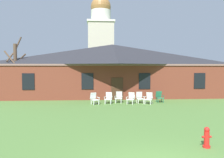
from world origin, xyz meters
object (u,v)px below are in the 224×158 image
(lawn_chair_far_side, at_px, (149,98))
(lawn_chair_under_eave, at_px, (159,97))
(lawn_chair_near_door, at_px, (109,98))
(lawn_chair_right_end, at_px, (140,97))
(fire_hydrant, at_px, (207,138))
(lawn_chair_by_porch, at_px, (94,98))
(lawn_chair_middle, at_px, (131,98))
(lawn_chair_left_end, at_px, (119,97))

(lawn_chair_far_side, height_order, lawn_chair_under_eave, same)
(lawn_chair_near_door, xyz_separation_m, lawn_chair_right_end, (2.65, 0.05, 0.00))
(lawn_chair_under_eave, distance_m, fire_hydrant, 10.79)
(lawn_chair_under_eave, bearing_deg, lawn_chair_by_porch, -172.83)
(lawn_chair_right_end, distance_m, lawn_chair_far_side, 0.81)
(lawn_chair_far_side, bearing_deg, fire_hydrant, -91.06)
(lawn_chair_middle, height_order, lawn_chair_under_eave, same)
(lawn_chair_by_porch, distance_m, fire_hydrant, 10.91)
(lawn_chair_far_side, bearing_deg, lawn_chair_left_end, 162.90)
(lawn_chair_left_end, height_order, lawn_chair_right_end, same)
(lawn_chair_by_porch, xyz_separation_m, lawn_chair_under_eave, (5.65, 0.71, 0.00))
(fire_hydrant, bearing_deg, lawn_chair_far_side, 88.94)
(lawn_chair_near_door, relative_size, lawn_chair_right_end, 1.00)
(lawn_chair_far_side, bearing_deg, lawn_chair_under_eave, 35.23)
(lawn_chair_left_end, relative_size, lawn_chair_middle, 1.00)
(lawn_chair_near_door, relative_size, lawn_chair_under_eave, 1.00)
(lawn_chair_middle, relative_size, lawn_chair_far_side, 1.00)
(lawn_chair_middle, bearing_deg, lawn_chair_by_porch, -179.66)
(lawn_chair_by_porch, distance_m, lawn_chair_middle, 3.05)
(lawn_chair_far_side, xyz_separation_m, fire_hydrant, (-0.18, -9.92, -0.12))
(lawn_chair_by_porch, relative_size, fire_hydrant, 1.21)
(lawn_chair_left_end, relative_size, fire_hydrant, 1.21)
(lawn_chair_middle, height_order, lawn_chair_far_side, same)
(lawn_chair_right_end, bearing_deg, fire_hydrant, -87.17)
(fire_hydrant, bearing_deg, lawn_chair_near_door, 107.05)
(lawn_chair_under_eave, relative_size, fire_hydrant, 1.21)
(lawn_chair_near_door, distance_m, lawn_chair_right_end, 2.65)
(lawn_chair_by_porch, height_order, lawn_chair_under_eave, same)
(lawn_chair_near_door, height_order, lawn_chair_left_end, same)
(lawn_chair_left_end, height_order, lawn_chair_under_eave, same)
(lawn_chair_left_end, xyz_separation_m, lawn_chair_middle, (0.95, -0.66, 0.00))
(lawn_chair_near_door, bearing_deg, lawn_chair_under_eave, 5.25)
(lawn_chair_by_porch, height_order, fire_hydrant, lawn_chair_by_porch)
(lawn_chair_by_porch, bearing_deg, lawn_chair_far_side, -0.96)
(lawn_chair_far_side, relative_size, lawn_chair_under_eave, 1.00)
(lawn_chair_far_side, relative_size, fire_hydrant, 1.21)
(lawn_chair_left_end, bearing_deg, fire_hydrant, -78.07)
(lawn_chair_near_door, xyz_separation_m, lawn_chair_far_side, (3.34, -0.38, 0.00))
(lawn_chair_near_door, height_order, lawn_chair_right_end, same)
(lawn_chair_left_end, bearing_deg, lawn_chair_middle, -34.57)
(lawn_chair_far_side, bearing_deg, lawn_chair_right_end, 148.54)
(lawn_chair_left_end, height_order, fire_hydrant, lawn_chair_left_end)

